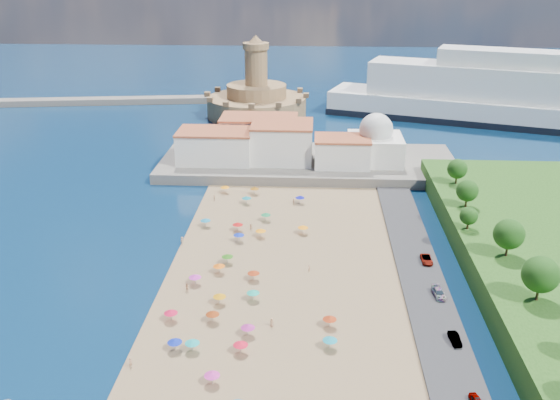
{
  "coord_description": "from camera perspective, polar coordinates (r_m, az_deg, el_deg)",
  "views": [
    {
      "loc": [
        11.77,
        -110.29,
        61.32
      ],
      "look_at": [
        4.0,
        25.0,
        8.0
      ],
      "focal_mm": 40.0,
      "sensor_mm": 36.0,
      "label": 1
    }
  ],
  "objects": [
    {
      "name": "jetty",
      "position": [
        227.66,
        -2.84,
        6.14
      ],
      "size": [
        18.0,
        70.0,
        2.4
      ],
      "primitive_type": "cube",
      "color": "#59544C",
      "rests_on": "ground"
    },
    {
      "name": "breakwater",
      "position": [
        296.23,
        -21.3,
        8.34
      ],
      "size": [
        199.03,
        34.77,
        2.6
      ],
      "primitive_type": "cube",
      "rotation": [
        0.0,
        0.0,
        0.14
      ],
      "color": "#59544C",
      "rests_on": "ground"
    },
    {
      "name": "domed_building",
      "position": [
        189.57,
        8.71,
        5.2
      ],
      "size": [
        16.0,
        16.0,
        15.0
      ],
      "color": "silver",
      "rests_on": "terrace"
    },
    {
      "name": "terrace",
      "position": [
        192.81,
        2.6,
        3.38
      ],
      "size": [
        90.0,
        36.0,
        3.0
      ],
      "primitive_type": "cube",
      "color": "#59544C",
      "rests_on": "ground"
    },
    {
      "name": "parked_cars",
      "position": [
        121.22,
        14.54,
        -8.93
      ],
      "size": [
        2.51,
        49.51,
        1.42
      ],
      "color": "gray",
      "rests_on": "promenade"
    },
    {
      "name": "beach_parasols",
      "position": [
        115.8,
        -4.08,
        -9.31
      ],
      "size": [
        32.4,
        115.0,
        2.2
      ],
      "color": "gray",
      "rests_on": "beach"
    },
    {
      "name": "hillside_trees",
      "position": [
        119.98,
        21.35,
        -5.27
      ],
      "size": [
        10.46,
        108.6,
        8.16
      ],
      "color": "#382314",
      "rests_on": "hillside"
    },
    {
      "name": "waterfront_buildings",
      "position": [
        192.11,
        -1.27,
        5.32
      ],
      "size": [
        57.0,
        29.0,
        11.0
      ],
      "color": "silver",
      "rests_on": "terrace"
    },
    {
      "name": "beachgoers",
      "position": [
        122.79,
        -4.79,
        -7.97
      ],
      "size": [
        34.38,
        102.73,
        1.79
      ],
      "color": "tan",
      "rests_on": "beach"
    },
    {
      "name": "ground",
      "position": [
        126.74,
        -2.48,
        -7.48
      ],
      "size": [
        700.0,
        700.0,
        0.0
      ],
      "primitive_type": "plane",
      "color": "#071938",
      "rests_on": "ground"
    },
    {
      "name": "cruise_ship",
      "position": [
        257.87,
        22.25,
        8.47
      ],
      "size": [
        157.4,
        72.47,
        34.57
      ],
      "color": "black",
      "rests_on": "ground"
    },
    {
      "name": "fortress",
      "position": [
        255.34,
        -2.16,
        9.11
      ],
      "size": [
        40.0,
        40.0,
        32.4
      ],
      "color": "#A07850",
      "rests_on": "ground"
    }
  ]
}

